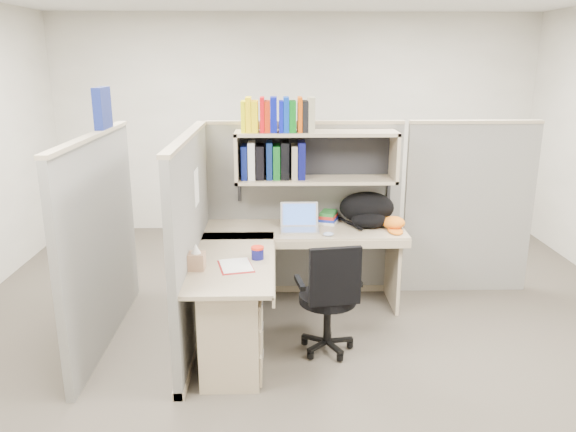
{
  "coord_description": "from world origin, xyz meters",
  "views": [
    {
      "loc": [
        -0.26,
        -4.12,
        2.17
      ],
      "look_at": [
        -0.15,
        0.25,
        0.93
      ],
      "focal_mm": 35.0,
      "sensor_mm": 36.0,
      "label": 1
    }
  ],
  "objects_px": {
    "desk": "(255,300)",
    "task_chair": "(329,315)",
    "backpack": "(368,209)",
    "snack_canister": "(258,253)",
    "laptop": "(300,218)"
  },
  "relations": [
    {
      "from": "task_chair",
      "to": "laptop",
      "type": "bearing_deg",
      "value": 103.02
    },
    {
      "from": "desk",
      "to": "task_chair",
      "type": "distance_m",
      "value": 0.56
    },
    {
      "from": "laptop",
      "to": "desk",
      "type": "bearing_deg",
      "value": -114.49
    },
    {
      "from": "backpack",
      "to": "task_chair",
      "type": "bearing_deg",
      "value": -119.66
    },
    {
      "from": "desk",
      "to": "task_chair",
      "type": "height_order",
      "value": "task_chair"
    },
    {
      "from": "laptop",
      "to": "snack_canister",
      "type": "distance_m",
      "value": 0.78
    },
    {
      "from": "backpack",
      "to": "task_chair",
      "type": "xyz_separation_m",
      "value": [
        -0.43,
        -0.95,
        -0.56
      ]
    },
    {
      "from": "backpack",
      "to": "snack_canister",
      "type": "relative_size",
      "value": 5.06
    },
    {
      "from": "laptop",
      "to": "snack_canister",
      "type": "relative_size",
      "value": 3.4
    },
    {
      "from": "snack_canister",
      "to": "desk",
      "type": "bearing_deg",
      "value": -101.18
    },
    {
      "from": "desk",
      "to": "task_chair",
      "type": "bearing_deg",
      "value": -1.23
    },
    {
      "from": "backpack",
      "to": "task_chair",
      "type": "height_order",
      "value": "backpack"
    },
    {
      "from": "laptop",
      "to": "snack_canister",
      "type": "bearing_deg",
      "value": -116.12
    },
    {
      "from": "snack_canister",
      "to": "task_chair",
      "type": "bearing_deg",
      "value": -11.13
    },
    {
      "from": "backpack",
      "to": "task_chair",
      "type": "relative_size",
      "value": 0.54
    }
  ]
}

